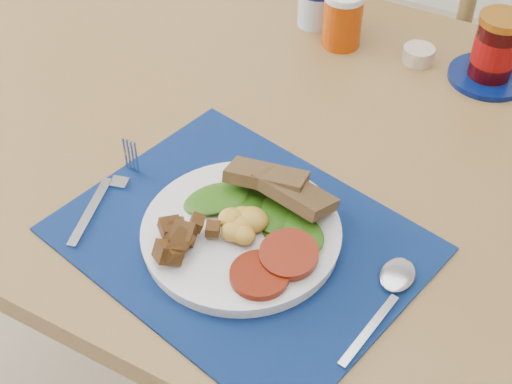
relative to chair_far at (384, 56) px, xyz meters
The scene contains 9 objects.
table 0.62m from the chair_far, 94.62° to the right, with size 1.40×0.90×0.75m.
chair_far is the anchor object (origin of this frame).
placemat 0.87m from the chair_far, 83.38° to the right, with size 0.45×0.35×0.00m, color black.
breakfast_plate 0.88m from the chair_far, 83.75° to the right, with size 0.26×0.26×0.06m.
fork 0.89m from the chair_far, 97.13° to the right, with size 0.05×0.19×0.00m.
spoon 0.91m from the chair_far, 70.05° to the right, with size 0.04×0.18×0.01m.
juice_glass 0.44m from the chair_far, 86.69° to the right, with size 0.07×0.07×0.09m, color #AB3604.
ramekin 0.43m from the chair_far, 63.89° to the right, with size 0.05×0.05×0.03m, color #CCB096.
jam_on_saucer 0.51m from the chair_far, 48.64° to the right, with size 0.13×0.13×0.12m.
Camera 1 is at (0.46, -0.57, 1.45)m, focal length 50.00 mm.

